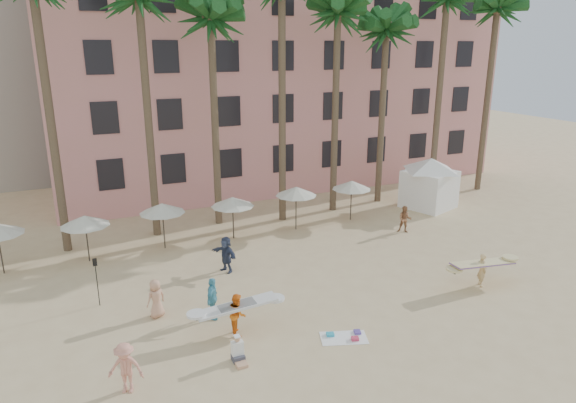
% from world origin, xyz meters
% --- Properties ---
extents(ground, '(120.00, 120.00, 0.00)m').
position_xyz_m(ground, '(0.00, 0.00, 0.00)').
color(ground, '#D1B789').
rests_on(ground, ground).
extents(pink_hotel, '(35.00, 14.00, 16.00)m').
position_xyz_m(pink_hotel, '(7.00, 26.00, 8.00)').
color(pink_hotel, '#DA858A').
rests_on(pink_hotel, ground).
extents(palm_row, '(44.40, 5.40, 16.30)m').
position_xyz_m(palm_row, '(0.51, 15.00, 12.97)').
color(palm_row, brown).
rests_on(palm_row, ground).
extents(umbrella_row, '(22.50, 2.70, 2.73)m').
position_xyz_m(umbrella_row, '(-3.00, 12.50, 2.33)').
color(umbrella_row, '#332B23').
rests_on(umbrella_row, ground).
extents(cabana, '(5.75, 5.75, 3.50)m').
position_xyz_m(cabana, '(13.37, 12.77, 2.07)').
color(cabana, white).
rests_on(cabana, ground).
extents(beach_towel, '(2.03, 1.54, 0.14)m').
position_xyz_m(beach_towel, '(-0.40, 0.48, 0.03)').
color(beach_towel, white).
rests_on(beach_towel, ground).
extents(carrier_yellow, '(3.38, 0.79, 1.63)m').
position_xyz_m(carrier_yellow, '(7.76, 1.82, 0.94)').
color(carrier_yellow, tan).
rests_on(carrier_yellow, ground).
extents(carrier_white, '(3.23, 0.92, 1.68)m').
position_xyz_m(carrier_white, '(-4.10, 2.50, 0.91)').
color(carrier_white, orange).
rests_on(carrier_white, ground).
extents(beachgoers, '(18.52, 9.76, 1.84)m').
position_xyz_m(beachgoers, '(-3.30, 5.39, 0.89)').
color(beachgoers, '#2E3750').
rests_on(beachgoers, ground).
extents(paddle, '(0.18, 0.04, 2.23)m').
position_xyz_m(paddle, '(-8.91, 7.08, 1.41)').
color(paddle, black).
rests_on(paddle, ground).
extents(seated_man, '(0.44, 0.76, 0.99)m').
position_xyz_m(seated_man, '(-4.68, 0.69, 0.34)').
color(seated_man, '#3F3F4C').
rests_on(seated_man, ground).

